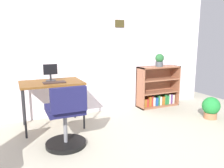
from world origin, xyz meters
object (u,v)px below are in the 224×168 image
at_px(monitor, 50,73).
at_px(potted_plant_floor, 211,107).
at_px(potted_plant_on_shelf, 160,60).
at_px(bookshelf_low, 157,89).
at_px(keyboard, 54,82).
at_px(office_chair, 66,120).
at_px(desk, 52,86).

bearing_deg(monitor, potted_plant_floor, -17.68).
bearing_deg(potted_plant_on_shelf, bookshelf_low, 81.75).
xyz_separation_m(monitor, keyboard, (0.02, -0.20, -0.12)).
relative_size(office_chair, bookshelf_low, 0.94).
height_order(desk, monitor, monitor).
relative_size(keyboard, office_chair, 0.39).
relative_size(monitor, office_chair, 0.32).
xyz_separation_m(desk, keyboard, (0.03, -0.12, 0.07)).
height_order(desk, bookshelf_low, bookshelf_low).
bearing_deg(office_chair, bookshelf_low, 26.63).
bearing_deg(monitor, potted_plant_on_shelf, 4.45).
xyz_separation_m(bookshelf_low, potted_plant_floor, (0.39, -1.04, -0.15)).
height_order(bookshelf_low, potted_plant_on_shelf, potted_plant_on_shelf).
xyz_separation_m(monitor, potted_plant_floor, (2.57, -0.82, -0.65)).
xyz_separation_m(keyboard, potted_plant_on_shelf, (2.14, 0.36, 0.23)).
bearing_deg(monitor, keyboard, -84.21).
height_order(monitor, bookshelf_low, monitor).
relative_size(bookshelf_low, potted_plant_on_shelf, 3.45).
xyz_separation_m(desk, bookshelf_low, (2.18, 0.30, -0.31)).
distance_m(bookshelf_low, potted_plant_floor, 1.12).
bearing_deg(office_chair, potted_plant_floor, 0.81).
xyz_separation_m(bookshelf_low, potted_plant_on_shelf, (-0.01, -0.05, 0.61)).
relative_size(desk, monitor, 3.51).
height_order(desk, potted_plant_on_shelf, potted_plant_on_shelf).
height_order(desk, office_chair, office_chair).
relative_size(office_chair, potted_plant_floor, 2.17).
xyz_separation_m(monitor, potted_plant_on_shelf, (2.16, 0.17, 0.11)).
bearing_deg(potted_plant_on_shelf, desk, -173.52).
bearing_deg(bookshelf_low, desk, -172.16).
bearing_deg(keyboard, office_chair, -89.46).
xyz_separation_m(office_chair, bookshelf_low, (2.15, 1.08, -0.01)).
relative_size(monitor, bookshelf_low, 0.30).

